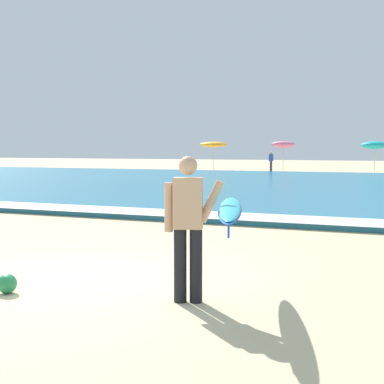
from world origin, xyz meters
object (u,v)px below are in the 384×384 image
Objects in this scene: beach_umbrella_1 at (283,145)px; beachgoer_near_row_left at (271,161)px; beach_ball at (7,284)px; surfer_with_board at (207,216)px; beach_umbrella_0 at (213,144)px; beach_umbrella_2 at (375,145)px.

beach_umbrella_1 is 1.96m from beachgoer_near_row_left.
surfer_with_board is at bearing 13.34° from beach_ball.
beach_ball is (11.80, -38.74, -2.04)m from beach_umbrella_0.
beach_umbrella_2 is at bearing 14.01° from beachgoer_near_row_left.
beach_umbrella_1 is at bearing 63.72° from beachgoer_near_row_left.
beach_umbrella_0 is at bearing 110.50° from surfer_with_board.
beach_umbrella_2 reaches higher than surfer_with_board.
surfer_with_board is 1.07× the size of beach_umbrella_0.
beach_umbrella_1 is 39.31m from beach_ball.
beachgoer_near_row_left is at bearing -12.93° from beach_umbrella_0.
beach_umbrella_0 is 5.98m from beach_umbrella_1.
beach_umbrella_0 reaches higher than beach_ball.
beach_umbrella_2 is 7.95m from beachgoer_near_row_left.
beach_ball is at bearing -91.67° from beach_umbrella_2.
beach_umbrella_0 is (-14.27, 38.15, 1.13)m from surfer_with_board.
beach_umbrella_1 is at bearing 102.23° from surfer_with_board.
beach_umbrella_0 reaches higher than surfer_with_board.
beach_umbrella_2 is at bearing 88.33° from beach_ball.
beach_umbrella_0 is at bearing 167.07° from beachgoer_near_row_left.
beach_umbrella_2 is at bearing 91.94° from surfer_with_board.
beach_umbrella_0 is 12.97m from beach_umbrella_2.
beach_umbrella_0 is 0.97× the size of beach_umbrella_1.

